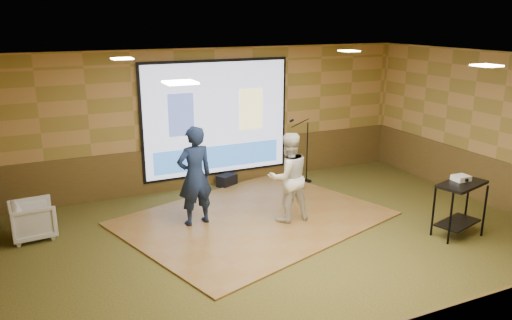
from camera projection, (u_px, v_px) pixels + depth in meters
name	position (u px, v px, depth m)	size (l,w,h in m)	color
ground	(292.00, 246.00, 8.18)	(9.00, 9.00, 0.00)	#303819
room_shell	(294.00, 121.00, 7.60)	(9.04, 7.04, 3.02)	#B08549
wainscot_back	(217.00, 163.00, 11.09)	(9.00, 0.04, 0.95)	brown
wainscot_right	(491.00, 182.00, 9.85)	(0.04, 7.00, 0.95)	brown
projector_screen	(217.00, 120.00, 10.77)	(3.32, 0.06, 2.52)	black
downlight_nw	(122.00, 59.00, 8.05)	(0.32, 0.32, 0.02)	beige
downlight_ne	(349.00, 51.00, 9.81)	(0.32, 0.32, 0.02)	beige
downlight_sw	(180.00, 83.00, 5.17)	(0.32, 0.32, 0.02)	beige
downlight_se	(487.00, 66.00, 6.93)	(0.32, 0.32, 0.02)	beige
dance_floor	(254.00, 218.00, 9.26)	(4.50, 3.43, 0.03)	olive
player_left	(195.00, 176.00, 8.76)	(0.65, 0.43, 1.79)	#152244
player_right	(288.00, 177.00, 8.94)	(0.80, 0.62, 1.64)	silver
av_table	(460.00, 199.00, 8.39)	(0.91, 0.48, 0.96)	black
projector	(461.00, 178.00, 8.41)	(0.27, 0.22, 0.09)	white
mic_stand	(305.00, 161.00, 11.22)	(0.58, 0.24, 1.49)	black
banquet_chair	(33.00, 220.00, 8.42)	(0.68, 0.70, 0.64)	gray
duffel_bag	(227.00, 180.00, 11.04)	(0.42, 0.28, 0.26)	black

